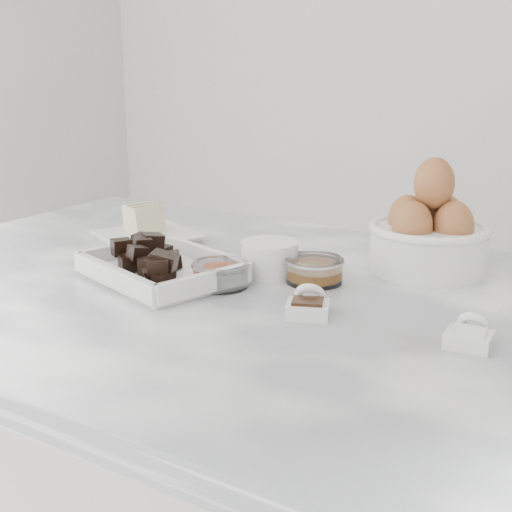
{
  "coord_description": "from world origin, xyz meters",
  "views": [
    {
      "loc": [
        0.54,
        -0.81,
        1.26
      ],
      "look_at": [
        0.02,
        0.03,
        0.98
      ],
      "focal_mm": 50.0,
      "sensor_mm": 36.0,
      "label": 1
    }
  ],
  "objects_px": {
    "vanilla_spoon": "(308,305)",
    "salt_spoon": "(470,335)",
    "zest_bowl": "(220,273)",
    "sugar_ramekin": "(270,257)",
    "butter_plate": "(147,230)",
    "honey_bowl": "(314,270)",
    "chocolate_dish": "(161,264)",
    "egg_bowl": "(429,235)"
  },
  "relations": [
    {
      "from": "chocolate_dish",
      "to": "butter_plate",
      "type": "xyz_separation_m",
      "value": [
        -0.16,
        0.16,
        -0.0
      ]
    },
    {
      "from": "butter_plate",
      "to": "sugar_ramekin",
      "type": "xyz_separation_m",
      "value": [
        0.29,
        -0.06,
        0.01
      ]
    },
    {
      "from": "zest_bowl",
      "to": "vanilla_spoon",
      "type": "height_order",
      "value": "vanilla_spoon"
    },
    {
      "from": "zest_bowl",
      "to": "honey_bowl",
      "type": "bearing_deg",
      "value": 40.0
    },
    {
      "from": "butter_plate",
      "to": "sugar_ramekin",
      "type": "relative_size",
      "value": 2.34
    },
    {
      "from": "sugar_ramekin",
      "to": "salt_spoon",
      "type": "bearing_deg",
      "value": -18.3
    },
    {
      "from": "chocolate_dish",
      "to": "sugar_ramekin",
      "type": "distance_m",
      "value": 0.16
    },
    {
      "from": "zest_bowl",
      "to": "vanilla_spoon",
      "type": "distance_m",
      "value": 0.17
    },
    {
      "from": "sugar_ramekin",
      "to": "salt_spoon",
      "type": "height_order",
      "value": "sugar_ramekin"
    },
    {
      "from": "egg_bowl",
      "to": "honey_bowl",
      "type": "distance_m",
      "value": 0.19
    },
    {
      "from": "egg_bowl",
      "to": "butter_plate",
      "type": "bearing_deg",
      "value": -169.59
    },
    {
      "from": "butter_plate",
      "to": "vanilla_spoon",
      "type": "xyz_separation_m",
      "value": [
        0.42,
        -0.18,
        -0.01
      ]
    },
    {
      "from": "chocolate_dish",
      "to": "egg_bowl",
      "type": "xyz_separation_m",
      "value": [
        0.32,
        0.25,
        0.03
      ]
    },
    {
      "from": "butter_plate",
      "to": "egg_bowl",
      "type": "height_order",
      "value": "egg_bowl"
    },
    {
      "from": "egg_bowl",
      "to": "vanilla_spoon",
      "type": "xyz_separation_m",
      "value": [
        -0.06,
        -0.27,
        -0.04
      ]
    },
    {
      "from": "butter_plate",
      "to": "honey_bowl",
      "type": "relative_size",
      "value": 2.33
    },
    {
      "from": "zest_bowl",
      "to": "salt_spoon",
      "type": "bearing_deg",
      "value": -3.91
    },
    {
      "from": "honey_bowl",
      "to": "zest_bowl",
      "type": "xyz_separation_m",
      "value": [
        -0.1,
        -0.09,
        0.0
      ]
    },
    {
      "from": "honey_bowl",
      "to": "sugar_ramekin",
      "type": "bearing_deg",
      "value": -177.66
    },
    {
      "from": "chocolate_dish",
      "to": "salt_spoon",
      "type": "bearing_deg",
      "value": -0.9
    },
    {
      "from": "honey_bowl",
      "to": "vanilla_spoon",
      "type": "bearing_deg",
      "value": -65.86
    },
    {
      "from": "honey_bowl",
      "to": "butter_plate",
      "type": "bearing_deg",
      "value": 171.51
    },
    {
      "from": "salt_spoon",
      "to": "honey_bowl",
      "type": "bearing_deg",
      "value": 156.38
    },
    {
      "from": "honey_bowl",
      "to": "salt_spoon",
      "type": "distance_m",
      "value": 0.28
    },
    {
      "from": "sugar_ramekin",
      "to": "zest_bowl",
      "type": "distance_m",
      "value": 0.09
    },
    {
      "from": "chocolate_dish",
      "to": "egg_bowl",
      "type": "distance_m",
      "value": 0.41
    },
    {
      "from": "sugar_ramekin",
      "to": "salt_spoon",
      "type": "xyz_separation_m",
      "value": [
        0.33,
        -0.11,
        -0.02
      ]
    },
    {
      "from": "chocolate_dish",
      "to": "honey_bowl",
      "type": "relative_size",
      "value": 3.04
    },
    {
      "from": "chocolate_dish",
      "to": "honey_bowl",
      "type": "distance_m",
      "value": 0.22
    },
    {
      "from": "butter_plate",
      "to": "egg_bowl",
      "type": "relative_size",
      "value": 1.11
    },
    {
      "from": "egg_bowl",
      "to": "zest_bowl",
      "type": "bearing_deg",
      "value": -134.29
    },
    {
      "from": "sugar_ramekin",
      "to": "vanilla_spoon",
      "type": "bearing_deg",
      "value": -43.15
    },
    {
      "from": "zest_bowl",
      "to": "chocolate_dish",
      "type": "bearing_deg",
      "value": -169.34
    },
    {
      "from": "vanilla_spoon",
      "to": "salt_spoon",
      "type": "bearing_deg",
      "value": 3.41
    },
    {
      "from": "sugar_ramekin",
      "to": "zest_bowl",
      "type": "bearing_deg",
      "value": -109.98
    },
    {
      "from": "sugar_ramekin",
      "to": "chocolate_dish",
      "type": "bearing_deg",
      "value": -140.5
    },
    {
      "from": "butter_plate",
      "to": "salt_spoon",
      "type": "xyz_separation_m",
      "value": [
        0.62,
        -0.17,
        -0.01
      ]
    },
    {
      "from": "chocolate_dish",
      "to": "vanilla_spoon",
      "type": "relative_size",
      "value": 3.39
    },
    {
      "from": "salt_spoon",
      "to": "vanilla_spoon",
      "type": "bearing_deg",
      "value": -176.59
    },
    {
      "from": "honey_bowl",
      "to": "vanilla_spoon",
      "type": "relative_size",
      "value": 1.11
    },
    {
      "from": "salt_spoon",
      "to": "sugar_ramekin",
      "type": "bearing_deg",
      "value": 161.7
    },
    {
      "from": "honey_bowl",
      "to": "vanilla_spoon",
      "type": "height_order",
      "value": "vanilla_spoon"
    }
  ]
}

